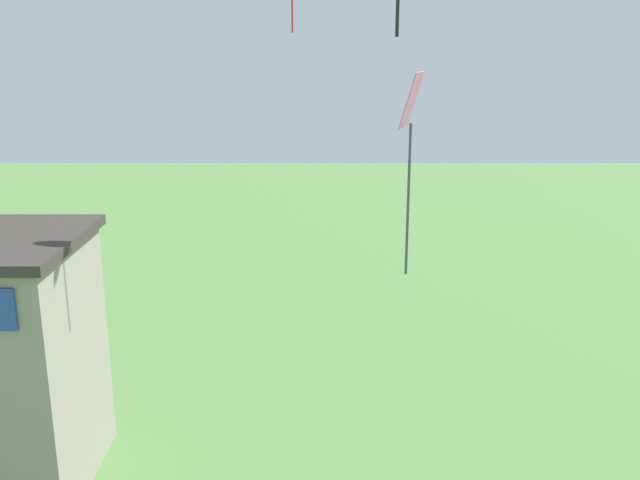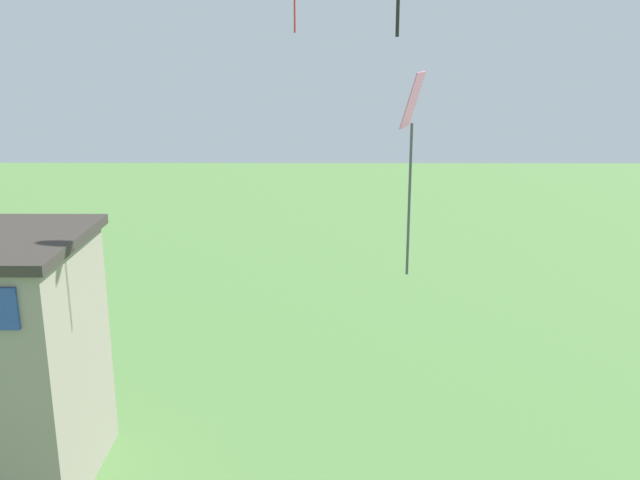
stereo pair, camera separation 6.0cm
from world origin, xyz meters
The scene contains 1 object.
kite_pink_diamond centered at (1.63, 9.00, 8.88)m, with size 0.52×0.78×3.70m.
Camera 1 is at (0.02, -3.70, 10.44)m, focal length 40.00 mm.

